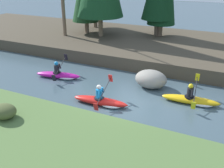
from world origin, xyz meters
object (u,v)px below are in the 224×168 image
at_px(kayaker_lead, 193,100).
at_px(boulder_midstream, 151,79).
at_px(kayaker_middle, 102,101).
at_px(kayaker_trailing, 60,75).

height_order(kayaker_lead, boulder_midstream, kayaker_lead).
height_order(kayaker_lead, kayaker_middle, same).
bearing_deg(kayaker_middle, kayaker_trailing, 147.85).
bearing_deg(kayaker_trailing, kayaker_lead, -12.46).
height_order(kayaker_lead, kayaker_trailing, same).
bearing_deg(kayaker_lead, kayaker_trailing, 174.85).
relative_size(kayaker_middle, boulder_midstream, 1.62).
xyz_separation_m(kayaker_middle, kayaker_trailing, (-3.81, 1.88, 0.00)).
bearing_deg(boulder_midstream, kayaker_middle, -116.54).
bearing_deg(kayaker_middle, boulder_midstream, 57.54).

